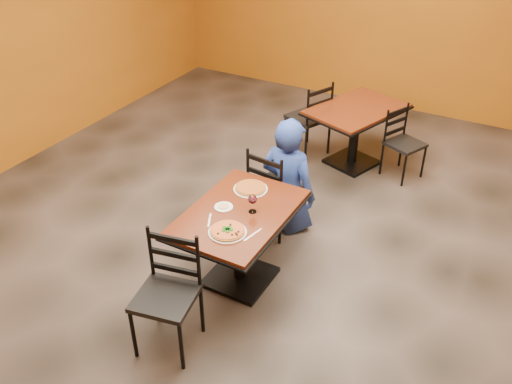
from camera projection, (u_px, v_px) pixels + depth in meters
The scene contains 18 objects.
floor at pixel (266, 249), 5.39m from camera, with size 7.00×8.00×0.01m, color black.
wall_back at pixel (402, 4), 7.53m from camera, with size 7.00×0.01×3.00m, color #AB5E13.
table_main at pixel (239, 230), 4.72m from camera, with size 0.83×1.23×0.75m.
table_second at pixel (356, 123), 6.53m from camera, with size 1.14×1.37×0.75m.
chair_main_near at pixel (166, 298), 4.12m from camera, with size 0.44×0.44×0.97m, color black, non-canonical shape.
chair_main_far at pixel (275, 189), 5.44m from camera, with size 0.43×0.43×0.95m, color black, non-canonical shape.
chair_second_left at pixel (308, 118), 6.83m from camera, with size 0.44×0.44×0.96m, color black, non-canonical shape.
chair_second_right at pixel (405, 144), 6.36m from camera, with size 0.38×0.38×0.84m, color black, non-canonical shape.
diner at pixel (288, 174), 5.43m from camera, with size 0.60×0.40×1.20m, color navy.
plate_main at pixel (227, 232), 4.36m from camera, with size 0.31×0.31×0.01m, color white.
pizza_main at pixel (227, 231), 4.35m from camera, with size 0.28×0.28×0.02m, color maroon.
plate_far at pixel (251, 189), 4.91m from camera, with size 0.31×0.31×0.01m, color white.
pizza_far at pixel (251, 188), 4.90m from camera, with size 0.28×0.28×0.02m, color #B57A22.
side_plate at pixel (224, 207), 4.67m from camera, with size 0.16×0.16×0.01m, color white.
dip at pixel (224, 206), 4.66m from camera, with size 0.09×0.09×0.01m, color tan.
wine_glass at pixel (253, 203), 4.57m from camera, with size 0.08×0.08×0.18m, color white, non-canonical shape.
fork at pixel (209, 220), 4.51m from camera, with size 0.01×0.19×0.00m, color silver.
knife at pixel (253, 235), 4.34m from camera, with size 0.01×0.21×0.00m, color silver.
Camera 1 is at (1.96, -3.76, 3.38)m, focal length 38.33 mm.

